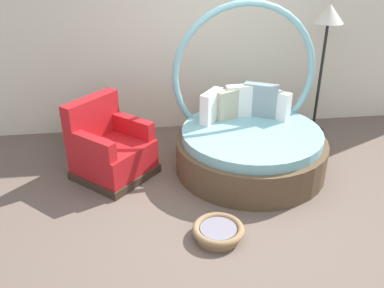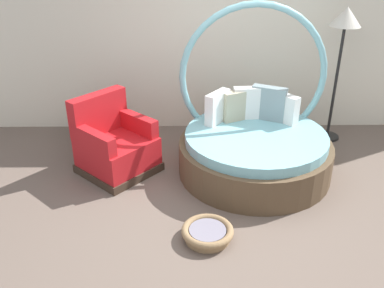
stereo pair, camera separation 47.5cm
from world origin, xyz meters
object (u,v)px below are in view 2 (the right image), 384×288
at_px(red_armchair, 114,146).
at_px(side_table, 89,113).
at_px(round_daybed, 254,141).
at_px(pet_basket, 208,233).
at_px(floor_lamp, 344,30).

relative_size(red_armchair, side_table, 2.17).
height_order(round_daybed, pet_basket, round_daybed).
bearing_deg(side_table, round_daybed, -20.41).
bearing_deg(floor_lamp, side_table, -178.92).
distance_m(round_daybed, side_table, 2.30).
bearing_deg(red_armchair, floor_lamp, 16.60).
relative_size(pet_basket, side_table, 0.98).
distance_m(pet_basket, side_table, 2.66).
distance_m(round_daybed, floor_lamp, 1.87).
height_order(round_daybed, floor_lamp, round_daybed).
height_order(round_daybed, side_table, round_daybed).
bearing_deg(side_table, floor_lamp, 1.08).
height_order(pet_basket, side_table, side_table).
height_order(round_daybed, red_armchair, round_daybed).
xyz_separation_m(round_daybed, pet_basket, (-0.62, -1.34, -0.31)).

